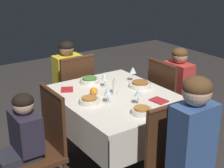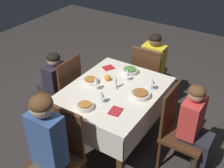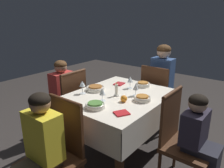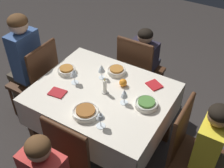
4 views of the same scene
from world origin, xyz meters
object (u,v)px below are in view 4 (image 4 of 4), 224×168
object	(u,v)px
dining_table	(102,100)
wine_glass_east	(74,73)
person_child_dark	(145,61)
napkin_spare_side	(154,85)
bowl_west	(146,104)
chair_east	(38,79)
bowl_east	(67,70)
chair_west	(191,151)
wine_glass_south	(102,69)
wine_glass_west	(124,94)
orange_fruit	(123,83)
napkin_red_folded	(57,93)
person_child_yellow	(214,155)
person_adult_denim	(24,60)
wine_glass_north	(100,116)
bowl_south	(117,71)
bowl_north	(86,112)
chair_south	(138,70)
candle_centerpiece	(105,88)

from	to	relation	value
dining_table	wine_glass_east	xyz separation A→B (m)	(0.28, 0.03, 0.21)
person_child_dark	napkin_spare_side	world-z (taller)	person_child_dark
bowl_west	napkin_spare_side	xyz separation A→B (m)	(0.05, -0.27, -0.02)
chair_east	bowl_east	bearing A→B (deg)	90.06
dining_table	chair_west	bearing A→B (deg)	179.19
bowl_east	bowl_west	distance (m)	0.84
bowl_east	wine_glass_south	distance (m)	0.35
wine_glass_west	orange_fruit	distance (m)	0.23
bowl_east	wine_glass_east	size ratio (longest dim) A/B	1.14
bowl_west	napkin_red_folded	distance (m)	0.77
person_child_dark	napkin_red_folded	world-z (taller)	person_child_dark
dining_table	person_child_yellow	world-z (taller)	person_child_yellow
person_adult_denim	wine_glass_north	world-z (taller)	person_adult_denim
chair_east	bowl_south	world-z (taller)	chair_east
dining_table	bowl_west	distance (m)	0.43
wine_glass_south	orange_fruit	distance (m)	0.23
wine_glass_south	napkin_spare_side	size ratio (longest dim) A/B	0.89
orange_fruit	wine_glass_west	bearing A→B (deg)	121.64
bowl_north	chair_east	bearing A→B (deg)	-21.98
person_child_dark	napkin_spare_side	xyz separation A→B (m)	(-0.36, 0.61, 0.23)
chair_south	wine_glass_west	xyz separation A→B (m)	(-0.24, 0.77, 0.35)
bowl_west	napkin_red_folded	size ratio (longest dim) A/B	1.27
bowl_south	bowl_west	distance (m)	0.51
napkin_spare_side	chair_west	bearing A→B (deg)	147.28
chair_west	orange_fruit	bearing A→B (deg)	76.73
wine_glass_south	napkin_red_folded	world-z (taller)	wine_glass_south
bowl_east	person_child_yellow	bearing A→B (deg)	177.21
wine_glass_north	person_child_yellow	bearing A→B (deg)	-157.89
wine_glass_north	napkin_spare_side	size ratio (longest dim) A/B	0.91
wine_glass_east	candle_centerpiece	bearing A→B (deg)	-175.73
wine_glass_north	napkin_red_folded	size ratio (longest dim) A/B	0.99
bowl_north	bowl_west	distance (m)	0.50
chair_south	napkin_red_folded	bearing A→B (deg)	71.96
person_child_dark	orange_fruit	distance (m)	0.81
dining_table	bowl_west	size ratio (longest dim) A/B	6.13
person_child_yellow	candle_centerpiece	size ratio (longest dim) A/B	6.76
napkin_red_folded	dining_table	bearing A→B (deg)	-145.37
chair_west	wine_glass_west	bearing A→B (deg)	91.35
person_adult_denim	wine_glass_west	xyz separation A→B (m)	(-1.25, 0.09, 0.17)
bowl_east	wine_glass_west	xyz separation A→B (m)	(-0.67, 0.09, 0.07)
chair_south	chair_west	distance (m)	1.14
bowl_south	orange_fruit	xyz separation A→B (m)	(-0.14, 0.13, 0.01)
chair_east	candle_centerpiece	size ratio (longest dim) A/B	6.03
bowl_east	wine_glass_north	bearing A→B (deg)	147.93
dining_table	bowl_south	distance (m)	0.32
dining_table	person_child_yellow	bearing A→B (deg)	179.33
chair_east	napkin_spare_side	xyz separation A→B (m)	(-1.21, -0.25, 0.26)
wine_glass_north	bowl_west	size ratio (longest dim) A/B	0.78
bowl_east	napkin_red_folded	bearing A→B (deg)	112.44
bowl_east	napkin_red_folded	distance (m)	0.30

